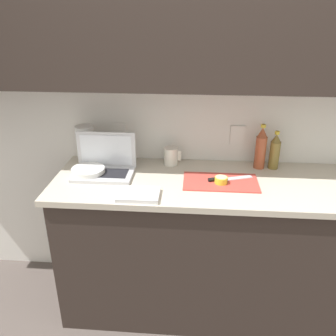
{
  "coord_description": "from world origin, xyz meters",
  "views": [
    {
      "loc": [
        -0.19,
        -1.85,
        1.83
      ],
      "look_at": [
        -0.34,
        -0.01,
        1.0
      ],
      "focal_mm": 38.0,
      "sensor_mm": 36.0,
      "label": 1
    }
  ],
  "objects_px": {
    "cutting_board": "(221,182)",
    "knife": "(223,179)",
    "bottle_oil_tall": "(261,148)",
    "measuring_cup": "(171,156)",
    "bowl_white": "(88,172)",
    "bottle_green_soda": "(275,152)",
    "lemon_half_cut": "(221,180)",
    "laptop": "(105,164)",
    "paper_towel_roll": "(86,144)"
  },
  "relations": [
    {
      "from": "bottle_oil_tall",
      "to": "measuring_cup",
      "type": "bearing_deg",
      "value": 179.44
    },
    {
      "from": "laptop",
      "to": "knife",
      "type": "xyz_separation_m",
      "value": [
        0.7,
        -0.05,
        -0.04
      ]
    },
    {
      "from": "measuring_cup",
      "to": "bowl_white",
      "type": "height_order",
      "value": "measuring_cup"
    },
    {
      "from": "measuring_cup",
      "to": "bowl_white",
      "type": "bearing_deg",
      "value": -156.65
    },
    {
      "from": "laptop",
      "to": "lemon_half_cut",
      "type": "xyz_separation_m",
      "value": [
        0.69,
        -0.09,
        -0.03
      ]
    },
    {
      "from": "knife",
      "to": "bottle_oil_tall",
      "type": "distance_m",
      "value": 0.34
    },
    {
      "from": "laptop",
      "to": "bottle_green_soda",
      "type": "distance_m",
      "value": 1.04
    },
    {
      "from": "bottle_green_soda",
      "to": "bowl_white",
      "type": "distance_m",
      "value": 1.14
    },
    {
      "from": "laptop",
      "to": "lemon_half_cut",
      "type": "relative_size",
      "value": 4.96
    },
    {
      "from": "knife",
      "to": "paper_towel_roll",
      "type": "height_order",
      "value": "paper_towel_roll"
    },
    {
      "from": "bottle_green_soda",
      "to": "measuring_cup",
      "type": "xyz_separation_m",
      "value": [
        -0.64,
        0.01,
        -0.05
      ]
    },
    {
      "from": "laptop",
      "to": "cutting_board",
      "type": "height_order",
      "value": "laptop"
    },
    {
      "from": "lemon_half_cut",
      "to": "paper_towel_roll",
      "type": "xyz_separation_m",
      "value": [
        -0.84,
        0.25,
        0.09
      ]
    },
    {
      "from": "lemon_half_cut",
      "to": "bottle_green_soda",
      "type": "relative_size",
      "value": 0.3
    },
    {
      "from": "knife",
      "to": "bottle_green_soda",
      "type": "distance_m",
      "value": 0.4
    },
    {
      "from": "cutting_board",
      "to": "bowl_white",
      "type": "distance_m",
      "value": 0.78
    },
    {
      "from": "bottle_green_soda",
      "to": "bottle_oil_tall",
      "type": "distance_m",
      "value": 0.09
    },
    {
      "from": "laptop",
      "to": "cutting_board",
      "type": "xyz_separation_m",
      "value": [
        0.69,
        -0.07,
        -0.05
      ]
    },
    {
      "from": "bowl_white",
      "to": "bottle_oil_tall",
      "type": "bearing_deg",
      "value": 11.03
    },
    {
      "from": "bowl_white",
      "to": "cutting_board",
      "type": "bearing_deg",
      "value": -2.33
    },
    {
      "from": "laptop",
      "to": "lemon_half_cut",
      "type": "height_order",
      "value": "laptop"
    },
    {
      "from": "cutting_board",
      "to": "knife",
      "type": "relative_size",
      "value": 1.61
    },
    {
      "from": "bowl_white",
      "to": "laptop",
      "type": "bearing_deg",
      "value": 25.0
    },
    {
      "from": "bottle_oil_tall",
      "to": "lemon_half_cut",
      "type": "bearing_deg",
      "value": -134.65
    },
    {
      "from": "laptop",
      "to": "measuring_cup",
      "type": "xyz_separation_m",
      "value": [
        0.39,
        0.16,
        -0.0
      ]
    },
    {
      "from": "bowl_white",
      "to": "paper_towel_roll",
      "type": "relative_size",
      "value": 0.81
    },
    {
      "from": "paper_towel_roll",
      "to": "laptop",
      "type": "bearing_deg",
      "value": -45.05
    },
    {
      "from": "cutting_board",
      "to": "bottle_green_soda",
      "type": "bearing_deg",
      "value": 34.68
    },
    {
      "from": "bottle_green_soda",
      "to": "measuring_cup",
      "type": "relative_size",
      "value": 2.13
    },
    {
      "from": "cutting_board",
      "to": "measuring_cup",
      "type": "distance_m",
      "value": 0.39
    },
    {
      "from": "bowl_white",
      "to": "paper_towel_roll",
      "type": "bearing_deg",
      "value": 107.85
    },
    {
      "from": "lemon_half_cut",
      "to": "bowl_white",
      "type": "distance_m",
      "value": 0.78
    },
    {
      "from": "bottle_green_soda",
      "to": "bowl_white",
      "type": "height_order",
      "value": "bottle_green_soda"
    },
    {
      "from": "knife",
      "to": "lemon_half_cut",
      "type": "height_order",
      "value": "lemon_half_cut"
    },
    {
      "from": "cutting_board",
      "to": "knife",
      "type": "distance_m",
      "value": 0.03
    },
    {
      "from": "lemon_half_cut",
      "to": "bottle_oil_tall",
      "type": "bearing_deg",
      "value": 45.35
    },
    {
      "from": "cutting_board",
      "to": "bottle_oil_tall",
      "type": "distance_m",
      "value": 0.36
    },
    {
      "from": "laptop",
      "to": "measuring_cup",
      "type": "bearing_deg",
      "value": 22.86
    },
    {
      "from": "bowl_white",
      "to": "bottle_green_soda",
      "type": "bearing_deg",
      "value": 10.19
    },
    {
      "from": "bottle_green_soda",
      "to": "bowl_white",
      "type": "xyz_separation_m",
      "value": [
        -1.12,
        -0.2,
        -0.09
      ]
    },
    {
      "from": "bowl_white",
      "to": "lemon_half_cut",
      "type": "bearing_deg",
      "value": -3.77
    },
    {
      "from": "lemon_half_cut",
      "to": "measuring_cup",
      "type": "xyz_separation_m",
      "value": [
        -0.3,
        0.26,
        0.03
      ]
    },
    {
      "from": "bottle_oil_tall",
      "to": "paper_towel_roll",
      "type": "xyz_separation_m",
      "value": [
        -1.09,
        -0.0,
        -0.01
      ]
    },
    {
      "from": "cutting_board",
      "to": "knife",
      "type": "bearing_deg",
      "value": 57.15
    },
    {
      "from": "cutting_board",
      "to": "lemon_half_cut",
      "type": "height_order",
      "value": "lemon_half_cut"
    },
    {
      "from": "bottle_green_soda",
      "to": "lemon_half_cut",
      "type": "bearing_deg",
      "value": -143.08
    },
    {
      "from": "laptop",
      "to": "bowl_white",
      "type": "height_order",
      "value": "laptop"
    },
    {
      "from": "cutting_board",
      "to": "paper_towel_roll",
      "type": "xyz_separation_m",
      "value": [
        -0.84,
        0.23,
        0.12
      ]
    },
    {
      "from": "cutting_board",
      "to": "bottle_oil_tall",
      "type": "height_order",
      "value": "bottle_oil_tall"
    },
    {
      "from": "knife",
      "to": "bottle_oil_tall",
      "type": "xyz_separation_m",
      "value": [
        0.24,
        0.21,
        0.11
      ]
    }
  ]
}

